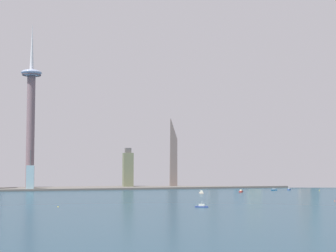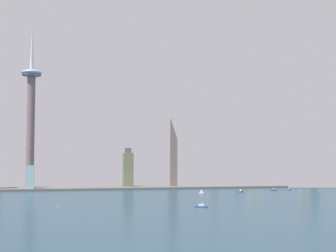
# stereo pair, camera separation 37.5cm
# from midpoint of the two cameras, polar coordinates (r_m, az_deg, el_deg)

# --- Properties ---
(ground_plane) EXTENTS (6000.00, 6000.00, 0.00)m
(ground_plane) POSITION_cam_midpoint_polar(r_m,az_deg,el_deg) (573.18, 10.72, -9.99)
(ground_plane) COLOR #1E3C4E
(waterfront_pier) EXTENTS (971.11, 72.80, 3.58)m
(waterfront_pier) POSITION_cam_midpoint_polar(r_m,az_deg,el_deg) (997.72, 0.95, -7.25)
(waterfront_pier) COLOR #5E5954
(waterfront_pier) RESTS_ON ground
(observation_tower) EXTENTS (41.02, 41.02, 334.08)m
(observation_tower) POSITION_cam_midpoint_polar(r_m,az_deg,el_deg) (999.87, -15.92, 1.96)
(observation_tower) COLOR slate
(observation_tower) RESTS_ON ground
(skyscraper_0) EXTENTS (13.19, 21.67, 124.74)m
(skyscraper_0) POSITION_cam_midpoint_polar(r_m,az_deg,el_deg) (1111.83, 5.37, -3.74)
(skyscraper_0) COLOR #919EB2
(skyscraper_0) RESTS_ON ground
(skyscraper_2) EXTENTS (27.32, 20.11, 71.22)m
(skyscraper_2) POSITION_cam_midpoint_polar(r_m,az_deg,el_deg) (1096.35, 10.17, -5.10)
(skyscraper_2) COLOR beige
(skyscraper_2) RESTS_ON ground
(skyscraper_3) EXTENTS (25.44, 22.64, 137.84)m
(skyscraper_3) POSITION_cam_midpoint_polar(r_m,az_deg,el_deg) (1167.28, 16.62, -3.44)
(skyscraper_3) COLOR #9BC1C4
(skyscraper_3) RESTS_ON ground
(skyscraper_4) EXTENTS (24.12, 13.20, 121.62)m
(skyscraper_4) POSITION_cam_midpoint_polar(r_m,az_deg,el_deg) (1124.19, 15.82, -3.70)
(skyscraper_4) COLOR #C0A592
(skyscraper_4) RESTS_ON ground
(skyscraper_5) EXTENTS (20.32, 25.95, 82.17)m
(skyscraper_5) POSITION_cam_midpoint_polar(r_m,az_deg,el_deg) (995.63, -4.76, -5.16)
(skyscraper_5) COLOR #707657
(skyscraper_5) RESTS_ON ground
(skyscraper_6) EXTENTS (14.80, 27.45, 143.42)m
(skyscraper_6) POSITION_cam_midpoint_polar(r_m,az_deg,el_deg) (1011.71, 0.54, -3.23)
(skyscraper_6) COLOR slate
(skyscraper_6) RESTS_ON ground
(skyscraper_7) EXTENTS (13.59, 26.16, 47.07)m
(skyscraper_7) POSITION_cam_midpoint_polar(r_m,az_deg,el_deg) (1095.10, 8.39, -5.75)
(skyscraper_7) COLOR #809CB5
(skyscraper_7) RESTS_ON ground
(skyscraper_8) EXTENTS (16.45, 21.32, 97.03)m
(skyscraper_8) POSITION_cam_midpoint_polar(r_m,az_deg,el_deg) (1034.60, 5.28, -4.61)
(skyscraper_8) COLOR #A49891
(skyscraper_8) RESTS_ON ground
(skyscraper_9) EXTENTS (14.21, 12.69, 76.52)m
(skyscraper_9) POSITION_cam_midpoint_polar(r_m,az_deg,el_deg) (955.37, -16.00, -5.92)
(skyscraper_9) COLOR #9DC6D3
(skyscraper_9) RESTS_ON ground
(boat_0) EXTENTS (10.75, 12.74, 4.69)m
(boat_0) POSITION_cam_midpoint_polar(r_m,az_deg,el_deg) (886.99, 8.64, -7.65)
(boat_0) COLOR #A83028
(boat_0) RESTS_ON ground
(boat_1) EXTENTS (11.13, 12.59, 8.45)m
(boat_1) POSITION_cam_midpoint_polar(r_m,az_deg,el_deg) (965.70, 14.15, -7.28)
(boat_1) COLOR #26438D
(boat_1) RESTS_ON ground
(boat_2) EXTENTS (5.84, 17.39, 5.36)m
(boat_2) POSITION_cam_midpoint_polar(r_m,az_deg,el_deg) (845.03, 3.98, -7.87)
(boat_2) COLOR beige
(boat_2) RESTS_ON ground
(boat_3) EXTENTS (12.60, 4.09, 4.24)m
(boat_3) POSITION_cam_midpoint_polar(r_m,az_deg,el_deg) (948.25, 12.45, -7.36)
(boat_3) COLOR #115087
(boat_3) RESTS_ON ground
(boat_6) EXTENTS (17.14, 11.09, 7.64)m
(boat_6) POSITION_cam_midpoint_polar(r_m,az_deg,el_deg) (619.46, 4.02, -9.44)
(boat_6) COLOR navy
(boat_6) RESTS_ON ground
(channel_buoy_0) EXTENTS (1.10, 1.10, 2.88)m
(channel_buoy_0) POSITION_cam_midpoint_polar(r_m,az_deg,el_deg) (958.31, 17.49, -7.24)
(channel_buoy_0) COLOR yellow
(channel_buoy_0) RESTS_ON ground
(channel_buoy_1) EXTENTS (1.25, 1.25, 1.69)m
(channel_buoy_1) POSITION_cam_midpoint_polar(r_m,az_deg,el_deg) (740.31, 19.16, -8.35)
(channel_buoy_1) COLOR #E54C19
(channel_buoy_1) RESTS_ON ground
(channel_buoy_2) EXTENTS (1.29, 1.29, 1.62)m
(channel_buoy_2) POSITION_cam_midpoint_polar(r_m,az_deg,el_deg) (634.75, -12.89, -9.27)
(channel_buoy_2) COLOR yellow
(channel_buoy_2) RESTS_ON ground
(airplane) EXTENTS (28.59, 27.10, 8.05)m
(airplane) POSITION_cam_midpoint_polar(r_m,az_deg,el_deg) (1025.97, 3.70, 4.53)
(airplane) COLOR #ACC1C0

